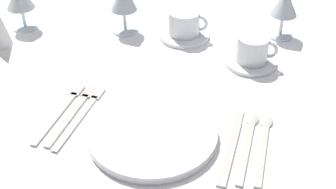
% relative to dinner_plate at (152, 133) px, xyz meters
% --- Properties ---
extents(dining_table, '(1.80, 1.11, 0.74)m').
position_rel_dinner_plate_xyz_m(dining_table, '(0.03, 0.23, -0.09)').
color(dining_table, white).
rests_on(dining_table, ground).
extents(dinner_plate, '(0.26, 0.26, 0.02)m').
position_rel_dinner_plate_xyz_m(dinner_plate, '(0.00, 0.00, 0.00)').
color(dinner_plate, white).
rests_on(dinner_plate, dining_table).
extents(fork_outer, '(0.03, 0.22, 0.00)m').
position_rel_dinner_plate_xyz_m(fork_outer, '(-0.17, 0.02, -0.01)').
color(fork_outer, beige).
rests_on(fork_outer, dining_table).
extents(fork_inner, '(0.03, 0.21, 0.00)m').
position_rel_dinner_plate_xyz_m(fork_inner, '(-0.19, 0.03, -0.01)').
color(fork_inner, beige).
rests_on(fork_inner, dining_table).
extents(fork_salad, '(0.03, 0.21, 0.00)m').
position_rel_dinner_plate_xyz_m(fork_salad, '(-0.22, 0.03, -0.01)').
color(fork_salad, beige).
rests_on(fork_salad, dining_table).
extents(dinner_knife, '(0.02, 0.23, 0.00)m').
position_rel_dinner_plate_xyz_m(dinner_knife, '(0.16, 0.01, -0.01)').
color(dinner_knife, beige).
rests_on(dinner_knife, dining_table).
extents(spoon_soup, '(0.03, 0.21, 0.01)m').
position_rel_dinner_plate_xyz_m(spoon_soup, '(0.19, 0.04, -0.01)').
color(spoon_soup, beige).
rests_on(spoon_soup, dining_table).
extents(spoon_dessert, '(0.03, 0.21, 0.01)m').
position_rel_dinner_plate_xyz_m(spoon_dessert, '(0.22, 0.05, -0.01)').
color(spoon_dessert, beige).
rests_on(spoon_dessert, dining_table).
extents(saucer_left, '(0.13, 0.13, 0.01)m').
position_rel_dinner_plate_xyz_m(saucer_left, '(0.16, 0.32, -0.00)').
color(saucer_left, white).
rests_on(saucer_left, dining_table).
extents(coffee_cup_left, '(0.10, 0.08, 0.07)m').
position_rel_dinner_plate_xyz_m(coffee_cup_left, '(0.16, 0.32, 0.03)').
color(coffee_cup_left, white).
rests_on(coffee_cup_left, saucer_left).
extents(saucer_right, '(0.14, 0.14, 0.01)m').
position_rel_dinner_plate_xyz_m(saucer_right, '(-0.03, 0.41, -0.00)').
color(saucer_right, white).
rests_on(saucer_right, dining_table).
extents(coffee_cup_right, '(0.11, 0.09, 0.07)m').
position_rel_dinner_plate_xyz_m(coffee_cup_right, '(-0.03, 0.41, 0.03)').
color(coffee_cup_right, white).
rests_on(coffee_cup_right, saucer_right).
extents(wine_glass_centre, '(0.07, 0.07, 0.13)m').
position_rel_dinner_plate_xyz_m(wine_glass_centre, '(0.22, 0.48, 0.08)').
color(wine_glass_centre, silver).
rests_on(wine_glass_centre, dining_table).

